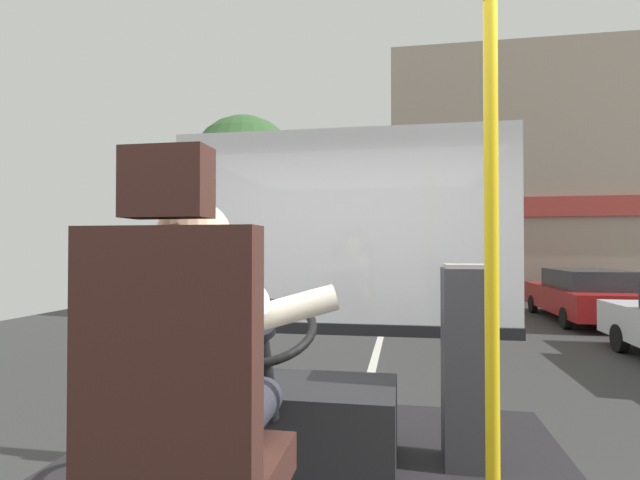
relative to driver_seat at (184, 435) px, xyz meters
name	(u,v)px	position (x,y,z in m)	size (l,w,h in m)	color
ground	(383,329)	(0.13, 9.38, -1.24)	(18.00, 44.00, 0.06)	#343434
driver_seat	(184,435)	(0.00, 0.00, 0.00)	(0.48, 0.48, 1.34)	black
bus_driver	(200,360)	(0.00, 0.10, 0.18)	(0.77, 0.59, 0.74)	#282833
steering_console	(286,419)	(0.00, 1.15, -0.35)	(1.10, 0.98, 0.86)	black
handrail_pole	(492,288)	(0.86, 0.34, 0.38)	(0.04, 0.04, 1.92)	gold
fare_box	(466,364)	(0.90, 1.30, -0.08)	(0.23, 0.27, 1.00)	#333338
windshield_panel	(339,254)	(0.13, 2.20, 0.47)	(2.50, 0.08, 1.48)	silver
street_tree	(245,171)	(-3.49, 10.80, 2.51)	(2.80, 2.80, 5.16)	#4C3828
shop_building	(557,182)	(5.92, 17.12, 2.85)	(11.47, 5.75, 8.14)	gray
parked_car_red	(585,294)	(4.82, 11.19, -0.58)	(1.80, 4.34, 1.23)	maroon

